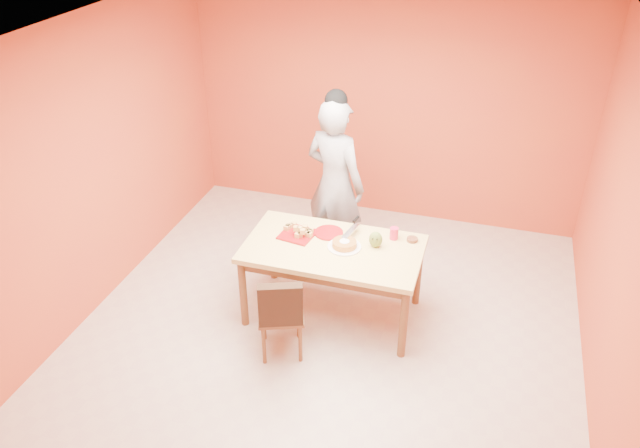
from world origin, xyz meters
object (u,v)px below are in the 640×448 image
(dining_table, at_px, (333,255))
(magenta_glass, at_px, (394,233))
(person, at_px, (335,184))
(dining_chair, at_px, (280,312))
(egg_ornament, at_px, (376,239))
(checker_tin, at_px, (412,240))
(pastry_platter, at_px, (298,234))
(red_dinner_plate, at_px, (329,233))
(sponge_cake, at_px, (344,244))

(dining_table, height_order, magenta_glass, magenta_glass)
(dining_table, distance_m, magenta_glass, 0.60)
(magenta_glass, bearing_deg, person, 140.72)
(dining_chair, distance_m, magenta_glass, 1.28)
(egg_ornament, distance_m, checker_tin, 0.36)
(magenta_glass, height_order, checker_tin, magenta_glass)
(pastry_platter, height_order, red_dinner_plate, pastry_platter)
(dining_table, height_order, checker_tin, checker_tin)
(dining_table, relative_size, dining_chair, 1.90)
(pastry_platter, height_order, checker_tin, checker_tin)
(person, xyz_separation_m, pastry_platter, (-0.14, -0.80, -0.15))
(magenta_glass, xyz_separation_m, checker_tin, (0.17, 0.01, -0.04))
(dining_chair, height_order, person, person)
(magenta_glass, bearing_deg, dining_table, -149.42)
(dining_table, relative_size, person, 0.87)
(dining_table, height_order, red_dinner_plate, red_dinner_plate)
(dining_table, distance_m, egg_ornament, 0.42)
(dining_chair, bearing_deg, egg_ornament, 27.98)
(dining_table, xyz_separation_m, checker_tin, (0.67, 0.30, 0.11))
(pastry_platter, bearing_deg, checker_tin, 11.39)
(dining_chair, distance_m, sponge_cake, 0.85)
(pastry_platter, height_order, sponge_cake, sponge_cake)
(sponge_cake, bearing_deg, magenta_glass, 34.60)
(pastry_platter, relative_size, checker_tin, 2.97)
(person, bearing_deg, dining_chair, 107.62)
(pastry_platter, height_order, egg_ornament, egg_ornament)
(red_dinner_plate, height_order, checker_tin, checker_tin)
(checker_tin, bearing_deg, pastry_platter, -168.61)
(sponge_cake, distance_m, egg_ornament, 0.28)
(egg_ornament, bearing_deg, checker_tin, 34.08)
(checker_tin, bearing_deg, magenta_glass, -177.28)
(dining_chair, relative_size, red_dinner_plate, 3.15)
(red_dinner_plate, relative_size, egg_ornament, 1.74)
(red_dinner_plate, bearing_deg, magenta_glass, 8.23)
(pastry_platter, xyz_separation_m, sponge_cake, (0.47, -0.07, 0.03))
(pastry_platter, distance_m, magenta_glass, 0.89)
(person, bearing_deg, red_dinner_plate, 120.60)
(dining_table, height_order, dining_chair, dining_chair)
(pastry_platter, height_order, magenta_glass, magenta_glass)
(dining_chair, xyz_separation_m, red_dinner_plate, (0.19, 0.85, 0.33))
(dining_chair, height_order, checker_tin, dining_chair)
(dining_chair, xyz_separation_m, sponge_cake, (0.39, 0.66, 0.36))
(dining_table, bearing_deg, checker_tin, 24.38)
(dining_chair, bearing_deg, dining_table, 44.75)
(person, distance_m, egg_ornament, 0.99)
(sponge_cake, xyz_separation_m, egg_ornament, (0.26, 0.09, 0.04))
(dining_chair, bearing_deg, sponge_cake, 38.54)
(egg_ornament, height_order, checker_tin, egg_ornament)
(person, relative_size, checker_tin, 18.24)
(dining_table, xyz_separation_m, person, (-0.23, 0.89, 0.25))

